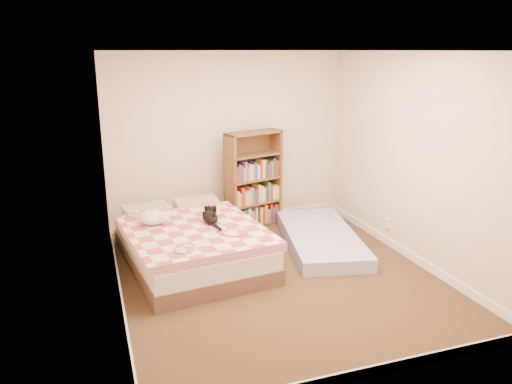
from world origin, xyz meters
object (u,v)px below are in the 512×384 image
object	(u,v)px
bookshelf	(253,191)
black_cat	(210,216)
white_dog	(153,217)
floor_mattress	(320,238)
bed	(191,243)

from	to	relation	value
bookshelf	black_cat	xyz separation A→B (m)	(-0.90, -1.03, 0.04)
black_cat	bookshelf	bearing A→B (deg)	66.96
white_dog	floor_mattress	bearing A→B (deg)	-7.25
bed	bookshelf	bearing A→B (deg)	35.35
bed	white_dog	distance (m)	0.54
bed	black_cat	size ratio (longest dim) A/B	3.43
bookshelf	white_dog	size ratio (longest dim) A/B	3.83
bookshelf	bed	bearing A→B (deg)	-154.08
bed	floor_mattress	size ratio (longest dim) A/B	1.14
bookshelf	black_cat	bearing A→B (deg)	-147.46
bed	white_dog	xyz separation A→B (m)	(-0.41, 0.12, 0.33)
bookshelf	floor_mattress	distance (m)	1.27
floor_mattress	white_dog	size ratio (longest dim) A/B	5.36
bed	black_cat	bearing A→B (deg)	-4.07
bookshelf	floor_mattress	world-z (taller)	bookshelf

